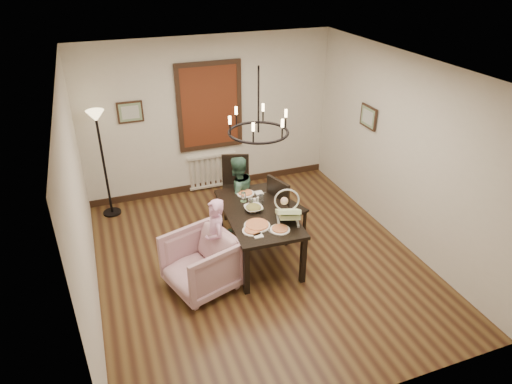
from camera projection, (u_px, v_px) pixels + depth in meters
room_shell at (250, 164)px, 6.32m from camera, size 4.51×5.00×2.81m
dining_table at (258, 217)px, 6.48m from camera, size 1.00×1.67×0.76m
chair_far at (236, 187)px, 7.61m from camera, size 0.57×0.57×1.03m
chair_right at (288, 206)px, 7.03m from camera, size 0.59×0.59×1.06m
armchair at (201, 263)px, 6.00m from camera, size 1.07×1.06×0.78m
elderly_woman at (216, 246)px, 6.15m from camera, size 0.24×0.36×0.99m
seated_man at (237, 201)px, 7.19m from camera, size 0.61×0.53×1.05m
baby_bouncer at (288, 210)px, 6.15m from camera, size 0.50×0.58×0.32m
salad_bowl at (253, 208)px, 6.45m from camera, size 0.31×0.31×0.08m
pizza_platter at (257, 225)px, 6.09m from camera, size 0.35×0.35×0.04m
drinking_glass at (251, 203)px, 6.52m from camera, size 0.07×0.07×0.14m
window_blinds at (210, 106)px, 7.95m from camera, size 1.00×0.03×1.40m
radiator at (213, 171)px, 8.56m from camera, size 0.92×0.12×0.62m
picture_back at (130, 112)px, 7.52m from camera, size 0.42×0.03×0.36m
picture_right at (368, 117)px, 7.31m from camera, size 0.03×0.42×0.36m
floor_lamp at (104, 166)px, 7.44m from camera, size 0.30×0.30×1.80m
chandelier at (258, 132)px, 5.88m from camera, size 0.80×0.80×0.04m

